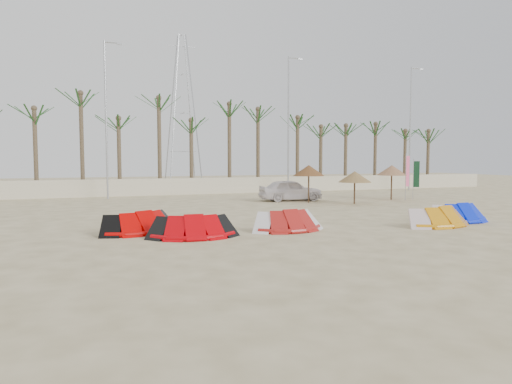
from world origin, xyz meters
name	(u,v)px	position (x,y,z in m)	size (l,w,h in m)	color
ground	(317,242)	(0.00, 0.00, 0.00)	(120.00, 120.00, 0.00)	beige
boundary_wall	(186,186)	(0.00, 22.00, 0.65)	(60.00, 0.30, 1.30)	beige
palm_line	(189,115)	(0.67, 23.50, 6.44)	(52.00, 4.00, 7.70)	brown
lamp_b	(107,117)	(-5.96, 20.00, 5.77)	(1.25, 0.14, 11.00)	#A5A8AD
lamp_c	(289,122)	(8.04, 20.00, 5.77)	(1.25, 0.14, 11.00)	#A5A8AD
lamp_d	(411,126)	(20.04, 20.00, 5.77)	(1.25, 0.14, 11.00)	#A5A8AD
pylon	(183,189)	(1.00, 28.00, 0.00)	(3.00, 3.00, 14.00)	#A5A8AD
kite_red_left	(140,221)	(-5.44, 4.32, 0.42)	(3.70, 2.68, 0.90)	#C60100
kite_red_mid	(191,225)	(-3.82, 2.55, 0.42)	(3.27, 1.74, 0.90)	#BE0006
kite_red_right	(286,220)	(0.07, 2.74, 0.42)	(3.03, 1.70, 0.90)	#A71A16
kite_orange	(434,215)	(6.69, 1.87, 0.42)	(3.77, 2.32, 0.90)	orange
kite_blue	(455,212)	(8.43, 2.44, 0.42)	(3.06, 1.59, 0.90)	#0822EF
parasol_left	(309,171)	(6.06, 12.53, 2.08)	(2.05, 2.05, 2.44)	#4C331E
parasol_mid	(355,177)	(8.45, 10.88, 1.71)	(2.10, 2.10, 2.06)	#4C331E
parasol_right	(392,170)	(12.40, 12.42, 2.04)	(2.06, 2.06, 2.40)	#4C331E
flag_pink	(408,172)	(13.20, 11.72, 1.91)	(0.44, 0.16, 3.21)	#A5A8AD
flag_green	(415,175)	(14.45, 12.48, 1.68)	(0.44, 0.17, 2.83)	#A5A8AD
car	(291,190)	(5.55, 14.19, 0.72)	(1.71, 4.25, 1.45)	white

